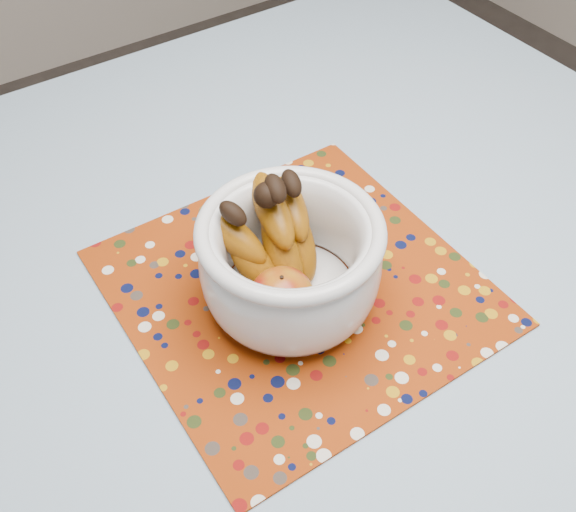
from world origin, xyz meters
The scene contains 4 objects.
table centered at (0.00, 0.00, 0.67)m, with size 1.20×1.20×0.75m.
tablecloth centered at (0.00, 0.00, 0.76)m, with size 1.32×1.32×0.01m, color slate.
placemat centered at (-0.09, -0.02, 0.76)m, with size 0.45×0.45×0.00m, color maroon.
fruit_bowl centered at (-0.11, -0.02, 0.85)m, with size 0.23×0.24×0.18m.
Camera 1 is at (-0.43, -0.51, 1.46)m, focal length 42.00 mm.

